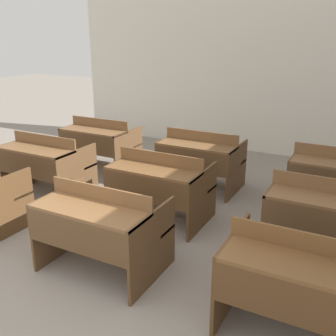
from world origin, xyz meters
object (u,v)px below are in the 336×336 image
(bench_front_right, at_px, (301,282))
(bench_second_right, at_px, (326,216))
(bench_front_center, at_px, (101,226))
(bench_second_center, at_px, (160,184))
(bench_third_center, at_px, (200,158))
(bench_second_left, at_px, (45,162))
(bench_third_left, at_px, (100,142))

(bench_front_right, distance_m, bench_second_right, 1.24)
(bench_front_center, distance_m, bench_second_right, 2.20)
(bench_second_center, relative_size, bench_third_center, 1.00)
(bench_second_left, relative_size, bench_third_center, 1.00)
(bench_second_left, relative_size, bench_second_center, 1.00)
(bench_second_left, distance_m, bench_third_left, 1.22)
(bench_front_right, xyz_separation_m, bench_third_center, (-1.83, 2.40, 0.00))
(bench_front_center, bearing_deg, bench_second_left, 147.62)
(bench_second_center, bearing_deg, bench_third_center, 89.36)
(bench_second_center, relative_size, bench_second_right, 1.00)
(bench_front_right, height_order, bench_third_center, same)
(bench_front_right, xyz_separation_m, bench_second_center, (-1.85, 1.22, 0.00))
(bench_second_center, height_order, bench_third_left, same)
(bench_second_center, height_order, bench_second_right, same)
(bench_second_right, xyz_separation_m, bench_third_center, (-1.85, 1.17, 0.00))
(bench_front_center, relative_size, bench_second_right, 1.00)
(bench_front_center, height_order, bench_front_right, same)
(bench_third_left, bearing_deg, bench_front_center, -52.61)
(bench_front_right, bearing_deg, bench_front_center, 179.06)
(bench_second_center, bearing_deg, bench_front_center, -88.69)
(bench_second_right, bearing_deg, bench_front_right, -90.84)
(bench_second_right, bearing_deg, bench_third_left, 162.06)
(bench_front_right, bearing_deg, bench_third_left, 146.40)
(bench_second_center, bearing_deg, bench_third_left, 146.14)
(bench_second_left, distance_m, bench_second_center, 1.82)
(bench_second_right, distance_m, bench_third_left, 3.86)
(bench_second_center, xyz_separation_m, bench_second_right, (1.87, 0.02, 0.00))
(bench_front_right, relative_size, bench_second_right, 1.00)
(bench_second_right, height_order, bench_third_left, same)
(bench_third_left, relative_size, bench_third_center, 1.00)
(bench_second_center, height_order, bench_third_center, same)
(bench_second_left, bearing_deg, bench_front_right, -18.13)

